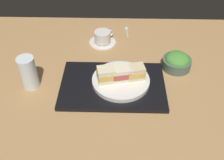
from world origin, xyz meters
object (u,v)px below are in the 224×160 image
object	(u,v)px
salad_bowl	(177,61)
teaspoon	(126,29)
sandwich_near	(106,75)
drinking_glass	(28,72)
coffee_cup	(103,38)
sandwich_far	(136,72)
sandwich_middle	(121,73)
sandwich_plate	(121,81)

from	to	relation	value
salad_bowl	teaspoon	xyz separation A→B (cm)	(-20.07, 29.59, -2.79)
sandwich_near	teaspoon	world-z (taller)	sandwich_near
sandwich_near	drinking_glass	distance (cm)	28.89
sandwich_near	coffee_cup	world-z (taller)	sandwich_near
sandwich_far	coffee_cup	distance (cm)	31.31
teaspoon	sandwich_near	bearing A→B (deg)	-101.15
sandwich_near	teaspoon	xyz separation A→B (cm)	(8.31, 42.20, -5.85)
sandwich_middle	coffee_cup	size ratio (longest dim) A/B	0.61
drinking_glass	sandwich_far	bearing A→B (deg)	2.91
sandwich_near	drinking_glass	bearing A→B (deg)	179.51
salad_bowl	drinking_glass	distance (cm)	58.69
sandwich_far	sandwich_middle	bearing A→B (deg)	-168.28
salad_bowl	drinking_glass	size ratio (longest dim) A/B	0.91
sandwich_near	drinking_glass	size ratio (longest dim) A/B	0.58
sandwich_far	teaspoon	world-z (taller)	sandwich_far
sandwich_far	salad_bowl	distance (cm)	20.46
coffee_cup	teaspoon	bearing A→B (deg)	46.96
sandwich_near	sandwich_far	bearing A→B (deg)	11.72
coffee_cup	sandwich_middle	bearing A→B (deg)	-73.77
sandwich_near	sandwich_middle	distance (cm)	5.60
sandwich_near	sandwich_far	xyz separation A→B (cm)	(10.95, 2.27, -0.28)
salad_bowl	teaspoon	world-z (taller)	salad_bowl
sandwich_plate	sandwich_near	xyz separation A→B (cm)	(-5.48, -1.14, 3.75)
sandwich_near	teaspoon	distance (cm)	43.40
drinking_glass	sandwich_middle	bearing A→B (deg)	1.48
sandwich_plate	sandwich_far	bearing A→B (deg)	11.72
coffee_cup	sandwich_plate	bearing A→B (deg)	-73.77
sandwich_near	sandwich_far	world-z (taller)	sandwich_near
salad_bowl	coffee_cup	distance (cm)	35.91
sandwich_far	teaspoon	distance (cm)	40.40
salad_bowl	teaspoon	bearing A→B (deg)	124.15
coffee_cup	drinking_glass	size ratio (longest dim) A/B	0.96
sandwich_plate	drinking_glass	bearing A→B (deg)	-178.52
sandwich_near	salad_bowl	bearing A→B (deg)	23.96
sandwich_far	teaspoon	bearing A→B (deg)	93.78
sandwich_far	salad_bowl	world-z (taller)	sandwich_far
sandwich_middle	salad_bowl	world-z (taller)	sandwich_middle
sandwich_far	coffee_cup	xyz separation A→B (cm)	(-13.91, 27.85, -3.34)
sandwich_plate	teaspoon	world-z (taller)	sandwich_plate
sandwich_far	salad_bowl	size ratio (longest dim) A/B	0.63
salad_bowl	sandwich_far	bearing A→B (deg)	-149.32
sandwich_plate	sandwich_far	world-z (taller)	sandwich_far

